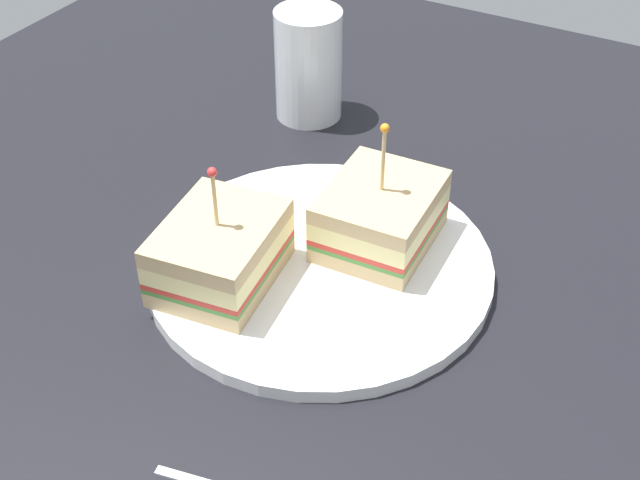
{
  "coord_description": "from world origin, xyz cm",
  "views": [
    {
      "loc": [
        24.43,
        -44.1,
        43.69
      ],
      "look_at": [
        0.0,
        0.0,
        3.11
      ],
      "focal_mm": 47.72,
      "sensor_mm": 36.0,
      "label": 1
    }
  ],
  "objects_px": {
    "sandwich_half_front": "(380,216)",
    "drink_glass": "(308,71)",
    "plate": "(320,265)",
    "sandwich_half_back": "(220,252)"
  },
  "relations": [
    {
      "from": "drink_glass",
      "to": "sandwich_half_back",
      "type": "bearing_deg",
      "value": -74.5
    },
    {
      "from": "plate",
      "to": "drink_glass",
      "type": "relative_size",
      "value": 2.47
    },
    {
      "from": "sandwich_half_front",
      "to": "drink_glass",
      "type": "bearing_deg",
      "value": 133.92
    },
    {
      "from": "sandwich_half_front",
      "to": "sandwich_half_back",
      "type": "relative_size",
      "value": 0.99
    },
    {
      "from": "sandwich_half_front",
      "to": "drink_glass",
      "type": "height_order",
      "value": "sandwich_half_front"
    },
    {
      "from": "sandwich_half_front",
      "to": "plate",
      "type": "bearing_deg",
      "value": -124.16
    },
    {
      "from": "plate",
      "to": "sandwich_half_front",
      "type": "bearing_deg",
      "value": 55.84
    },
    {
      "from": "sandwich_half_back",
      "to": "drink_glass",
      "type": "height_order",
      "value": "sandwich_half_back"
    },
    {
      "from": "sandwich_half_front",
      "to": "sandwich_half_back",
      "type": "xyz_separation_m",
      "value": [
        -0.08,
        -0.1,
        0.0
      ]
    },
    {
      "from": "plate",
      "to": "drink_glass",
      "type": "xyz_separation_m",
      "value": [
        -0.13,
        0.21,
        0.04
      ]
    }
  ]
}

